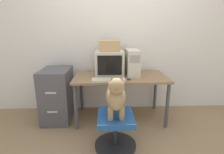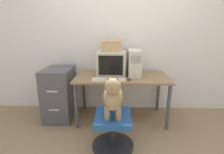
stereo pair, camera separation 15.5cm
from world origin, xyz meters
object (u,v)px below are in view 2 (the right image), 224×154
at_px(crt_monitor, 111,63).
at_px(filing_cabinet, 60,94).
at_px(dog, 113,95).
at_px(office_chair, 113,130).
at_px(pc_tower, 134,62).
at_px(keyboard, 109,80).
at_px(cardboard_box, 111,46).

height_order(crt_monitor, filing_cabinet, crt_monitor).
bearing_deg(dog, office_chair, 90.00).
xyz_separation_m(pc_tower, filing_cabinet, (-1.17, -0.09, -0.49)).
distance_m(keyboard, filing_cabinet, 0.89).
height_order(pc_tower, cardboard_box, cardboard_box).
bearing_deg(keyboard, office_chair, -81.46).
distance_m(keyboard, dog, 0.48).
distance_m(crt_monitor, cardboard_box, 0.26).
height_order(keyboard, filing_cabinet, filing_cabinet).
distance_m(office_chair, dog, 0.45).
bearing_deg(filing_cabinet, dog, -40.23).
bearing_deg(pc_tower, office_chair, -110.29).
distance_m(crt_monitor, filing_cabinet, 0.95).
bearing_deg(office_chair, crt_monitor, 93.35).
distance_m(crt_monitor, dog, 0.87).
height_order(crt_monitor, dog, crt_monitor).
height_order(crt_monitor, pc_tower, pc_tower).
relative_size(pc_tower, keyboard, 1.05).
xyz_separation_m(office_chair, dog, (-0.00, -0.00, 0.45)).
relative_size(dog, filing_cabinet, 0.64).
relative_size(pc_tower, filing_cabinet, 0.59).
distance_m(pc_tower, office_chair, 1.10).
height_order(pc_tower, filing_cabinet, pc_tower).
bearing_deg(cardboard_box, filing_cabinet, -171.46).
distance_m(crt_monitor, keyboard, 0.41).
height_order(office_chair, cardboard_box, cardboard_box).
bearing_deg(keyboard, dog, -81.50).
relative_size(crt_monitor, dog, 0.83).
bearing_deg(crt_monitor, office_chair, -86.65).
height_order(keyboard, dog, dog).
bearing_deg(filing_cabinet, pc_tower, 4.61).
bearing_deg(keyboard, filing_cabinet, 162.21).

